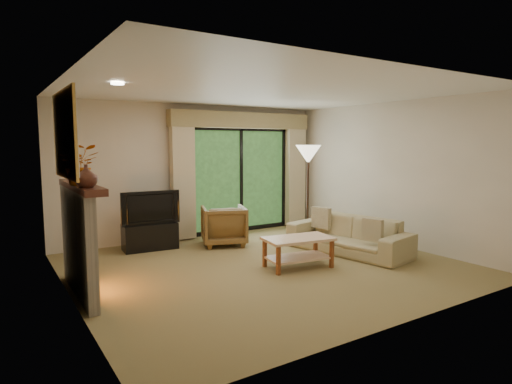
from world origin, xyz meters
TOP-DOWN VIEW (x-y plane):
  - floor at (0.00, 0.00)m, footprint 5.50×5.50m
  - ceiling at (0.00, 0.00)m, footprint 5.50×5.50m
  - wall_back at (0.00, 2.50)m, footprint 5.00×0.00m
  - wall_front at (0.00, -2.50)m, footprint 5.00×0.00m
  - wall_left at (-2.75, 0.00)m, footprint 0.00×5.00m
  - wall_right at (2.75, 0.00)m, footprint 0.00×5.00m
  - fireplace at (-2.63, 0.20)m, footprint 0.24×1.70m
  - mirror at (-2.71, 0.20)m, footprint 0.07×1.45m
  - sliding_door at (1.00, 2.45)m, footprint 2.26×0.10m
  - curtain_left at (-0.35, 2.34)m, footprint 0.45×0.18m
  - curtain_right at (2.35, 2.34)m, footprint 0.45×0.18m
  - cornice at (1.00, 2.36)m, footprint 3.20×0.24m
  - media_console at (-1.15, 1.95)m, footprint 0.95×0.49m
  - tv at (-1.15, 1.95)m, footprint 1.01×0.21m
  - armchair at (0.11, 1.56)m, footprint 0.99×1.01m
  - sofa at (1.61, -0.09)m, footprint 1.20×2.21m
  - pillow_near at (1.54, -0.69)m, footprint 0.15×0.35m
  - pillow_far at (1.54, 0.52)m, footprint 0.17×0.39m
  - coffee_table at (0.35, -0.32)m, footprint 1.08×0.70m
  - floor_lamp at (1.71, 1.11)m, footprint 0.59×0.59m
  - vase at (-2.61, -0.37)m, footprint 0.26×0.26m
  - branches at (-2.61, -0.03)m, footprint 0.48×0.43m

SIDE VIEW (x-z plane):
  - floor at x=0.00m, z-range 0.00..0.00m
  - coffee_table at x=0.35m, z-range 0.00..0.46m
  - media_console at x=-1.15m, z-range 0.00..0.46m
  - sofa at x=1.61m, z-range 0.00..0.61m
  - armchair at x=0.11m, z-range 0.00..0.72m
  - pillow_near at x=1.54m, z-range 0.34..0.68m
  - pillow_far at x=1.54m, z-range 0.33..0.71m
  - fireplace at x=-2.63m, z-range 0.00..1.37m
  - tv at x=-1.15m, z-range 0.46..1.04m
  - floor_lamp at x=1.71m, z-range 0.00..1.82m
  - sliding_door at x=1.00m, z-range 0.02..2.18m
  - curtain_left at x=-0.35m, z-range 0.02..2.38m
  - curtain_right at x=2.35m, z-range 0.02..2.38m
  - wall_back at x=0.00m, z-range -1.20..3.80m
  - wall_front at x=0.00m, z-range -1.20..3.80m
  - wall_left at x=-2.75m, z-range -1.20..3.80m
  - wall_right at x=2.75m, z-range -1.20..3.80m
  - vase at x=-2.61m, z-range 1.37..1.62m
  - branches at x=-2.61m, z-range 1.37..1.84m
  - mirror at x=-2.71m, z-range 1.44..2.46m
  - cornice at x=1.00m, z-range 2.16..2.48m
  - ceiling at x=0.00m, z-range 2.60..2.60m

